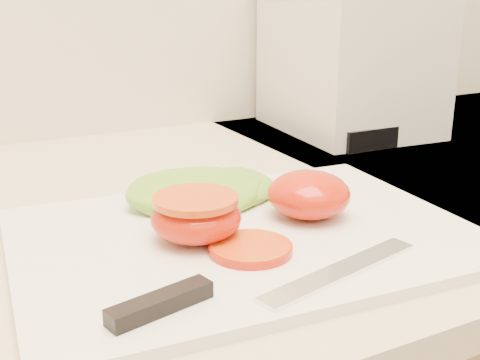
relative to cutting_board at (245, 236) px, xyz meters
name	(u,v)px	position (x,y,z in m)	size (l,w,h in m)	color
cutting_board	(245,236)	(0.00, 0.00, 0.00)	(0.40, 0.29, 0.01)	white
tomato_half_dome	(309,194)	(0.07, 0.01, 0.03)	(0.08, 0.08, 0.04)	red
tomato_half_cut	(196,216)	(-0.05, 0.00, 0.03)	(0.08, 0.08, 0.04)	red
tomato_slice_0	(250,248)	(-0.02, -0.04, 0.01)	(0.07, 0.07, 0.01)	#DF5211
lettuce_leaf_0	(196,192)	(-0.01, 0.08, 0.02)	(0.14, 0.09, 0.03)	#75C033
lettuce_leaf_1	(240,186)	(0.04, 0.09, 0.02)	(0.10, 0.07, 0.02)	#75C033
knife	(237,289)	(-0.06, -0.10, 0.01)	(0.26, 0.06, 0.01)	silver
appliance	(351,32)	(0.35, 0.32, 0.15)	(0.20, 0.25, 0.30)	silver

